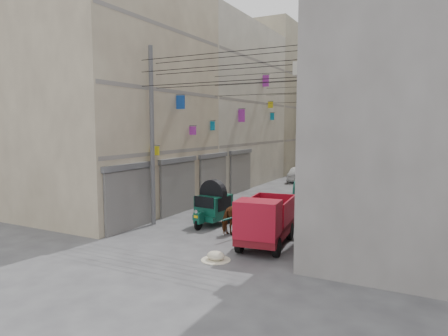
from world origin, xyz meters
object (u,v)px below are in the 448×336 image
Objects in this scene: tonga_cart at (270,213)px; feed_sack at (216,256)px; auto_rickshaw at (213,205)px; distant_car_green at (348,160)px; mini_truck at (264,224)px; distant_car_grey at (353,169)px; second_cart at (310,191)px; horse at (239,215)px; distant_car_white at (298,174)px.

tonga_cart is 5.63× the size of feed_sack.
auto_rickshaw is at bearing -161.97° from tonga_cart.
distant_car_green is (-2.33, 36.10, 0.43)m from feed_sack.
distant_car_grey is (-0.96, 24.01, -0.28)m from mini_truck.
auto_rickshaw is 0.57× the size of distant_car_green.
mini_truck is 2.06× the size of second_cart.
feed_sack is at bearing -95.01° from second_cart.
second_cart is 0.45× the size of distant_car_grey.
distant_car_grey is at bearing 85.29° from mini_truck.
distant_car_green is at bearing 91.26° from second_cart.
second_cart is at bearing 91.63° from distant_car_green.
feed_sack is (2.46, -4.21, -0.77)m from auto_rickshaw.
auto_rickshaw is 0.64× the size of mini_truck.
second_cart is at bearing 88.15° from mini_truck.
distant_car_green is (0.12, 31.89, -0.35)m from auto_rickshaw.
distant_car_green reaches higher than feed_sack.
tonga_cart is at bearing 90.72° from distant_car_green.
horse is at bearing -125.48° from tonga_cart.
distant_car_grey is (3.32, 5.89, 0.01)m from distant_car_white.
distant_car_green is (-2.32, 10.18, -0.06)m from distant_car_grey.
distant_car_white is 0.93× the size of distant_car_green.
distant_car_white is (-3.34, 20.02, 0.48)m from feed_sack.
tonga_cart is at bearing -127.16° from horse.
tonga_cart is 31.84m from distant_car_green.
second_cart reaches higher than distant_car_green.
mini_truck reaches higher than distant_car_green.
tonga_cart is at bearing 98.44° from mini_truck.
horse is at bearing -18.40° from auto_rickshaw.
mini_truck is at bearing 91.51° from distant_car_green.
auto_rickshaw reaches higher than second_cart.
auto_rickshaw is 1.31× the size of second_cart.
mini_truck is 34.35m from distant_car_green.
distant_car_white is 6.77m from distant_car_grey.
second_cart is 7.50m from horse.
mini_truck is 0.90× the size of distant_car_green.
distant_car_white is (-2.56, 16.53, -0.11)m from horse.
feed_sack is at bearing 91.08° from distant_car_white.
auto_rickshaw is at bearing -10.21° from horse.
feed_sack is at bearing 89.74° from distant_car_green.
tonga_cart is 21.55m from distant_car_grey.
feed_sack is 0.15× the size of distant_car_green.
distant_car_grey is (-0.15, 14.98, -0.13)m from second_cart.
second_cart is (2.59, 6.73, -0.16)m from auto_rickshaw.
feed_sack is at bearing -123.36° from mini_truck.
auto_rickshaw is 0.59× the size of distant_car_grey.
mini_truck is (0.68, -2.46, 0.15)m from tonga_cart.
distant_car_green is (-1.55, 32.61, -0.17)m from horse.
mini_truck is at bearing -73.75° from distant_car_grey.
distant_car_green is at bearing 109.40° from tonga_cart.
auto_rickshaw is at bearing 84.81° from distant_car_white.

